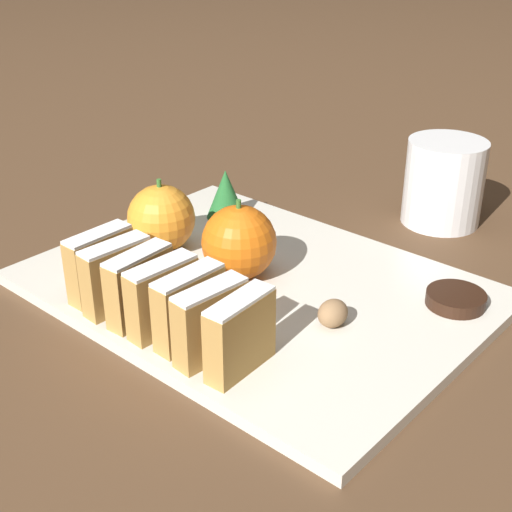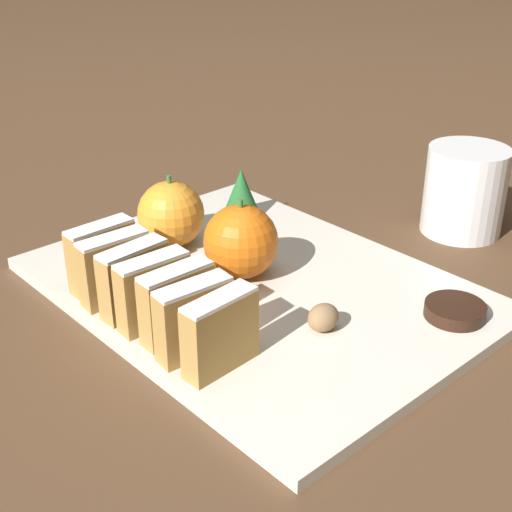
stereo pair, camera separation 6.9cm
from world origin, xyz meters
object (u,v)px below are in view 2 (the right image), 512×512
at_px(walnut, 323,318).
at_px(chocolate_cookie, 455,311).
at_px(coffee_mug, 466,190).
at_px(orange_far, 242,241).
at_px(orange_near, 171,214).

relative_size(walnut, chocolate_cookie, 0.55).
distance_m(chocolate_cookie, coffee_mug, 0.22).
distance_m(walnut, coffee_mug, 0.30).
bearing_deg(orange_far, coffee_mug, -15.17).
relative_size(orange_near, chocolate_cookie, 1.44).
bearing_deg(coffee_mug, orange_near, 148.28).
bearing_deg(chocolate_cookie, coffee_mug, 31.67).
xyz_separation_m(orange_far, walnut, (-0.01, -0.13, -0.03)).
height_order(walnut, coffee_mug, coffee_mug).
xyz_separation_m(walnut, coffee_mug, (0.29, 0.05, 0.03)).
distance_m(orange_near, coffee_mug, 0.34).
height_order(walnut, chocolate_cookie, walnut).
xyz_separation_m(orange_near, orange_far, (0.01, -0.10, 0.00)).
height_order(orange_near, chocolate_cookie, orange_near).
bearing_deg(orange_far, orange_near, 96.19).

